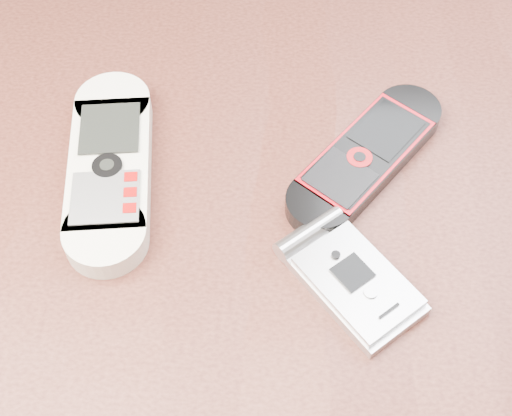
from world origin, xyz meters
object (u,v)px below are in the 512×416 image
object	(u,v)px
nokia_black_red	(366,156)
nokia_white	(110,166)
table	(250,286)
motorola_razr	(354,281)

from	to	relation	value
nokia_black_red	nokia_white	bearing A→B (deg)	-136.38
table	nokia_white	distance (m)	0.16
nokia_white	motorola_razr	bearing A→B (deg)	-32.42
nokia_white	motorola_razr	world-z (taller)	nokia_white
table	motorola_razr	bearing A→B (deg)	-37.02
nokia_white	nokia_black_red	world-z (taller)	nokia_white
motorola_razr	nokia_white	bearing A→B (deg)	114.33
table	nokia_black_red	distance (m)	0.15
table	nokia_white	size ratio (longest dim) A/B	6.67
nokia_black_red	motorola_razr	size ratio (longest dim) A/B	1.58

